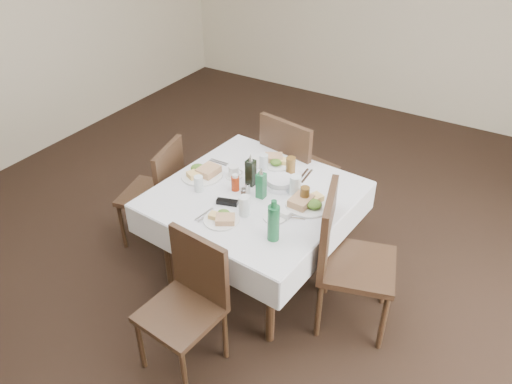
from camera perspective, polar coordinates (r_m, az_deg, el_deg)
ground_plane at (r=3.97m, az=-0.74°, el=-9.03°), size 7.00×7.00×0.00m
room_shell at (r=3.06m, az=-0.98°, el=15.01°), size 6.04×7.04×2.80m
dining_table at (r=3.52m, az=-0.15°, el=-1.22°), size 1.36×1.36×0.76m
chair_north at (r=4.12m, az=4.28°, el=3.04°), size 0.57×0.57×1.03m
chair_south at (r=3.08m, az=-7.62°, el=-11.70°), size 0.47×0.47×0.91m
chair_east at (r=3.30m, az=9.99°, el=-6.88°), size 0.60×0.60×1.01m
chair_west at (r=4.02m, az=-10.99°, el=0.40°), size 0.52×0.52×0.91m
meal_north at (r=3.80m, az=2.39°, el=3.57°), size 0.25×0.25×0.06m
meal_south at (r=3.21m, az=-3.86°, el=-2.99°), size 0.23×0.23×0.05m
meal_east at (r=3.35m, az=5.92°, el=-1.22°), size 0.31×0.31×0.07m
meal_west at (r=3.67m, az=-6.14°, el=2.24°), size 0.31×0.31×0.07m
side_plate_a at (r=3.80m, az=-0.15°, el=3.32°), size 0.16×0.16×0.01m
side_plate_b at (r=3.23m, az=2.12°, el=-2.91°), size 0.15×0.15×0.01m
water_n at (r=3.71m, az=0.90°, el=3.45°), size 0.06×0.06×0.12m
water_s at (r=3.23m, az=-1.33°, el=-1.58°), size 0.07×0.07×0.14m
water_e at (r=3.42m, az=4.50°, el=0.73°), size 0.08×0.08×0.15m
water_w at (r=3.48m, az=-6.56°, el=0.94°), size 0.06×0.06×0.12m
iced_tea_a at (r=3.64m, az=3.98°, el=2.92°), size 0.07×0.07×0.15m
iced_tea_b at (r=3.34m, az=5.58°, el=-0.44°), size 0.06×0.06×0.13m
bread_basket at (r=3.52m, az=2.78°, el=1.05°), size 0.21×0.21×0.07m
oil_cruet_dark at (r=3.50m, az=-0.61°, el=2.34°), size 0.06×0.06×0.25m
oil_cruet_green at (r=3.37m, az=0.59°, el=0.87°), size 0.06×0.06×0.24m
ketchup_bottle at (r=3.47m, az=-2.38°, el=1.06°), size 0.06×0.06×0.12m
salt_shaker at (r=3.45m, az=-0.98°, el=0.39°), size 0.03×0.03×0.08m
pepper_shaker at (r=3.40m, az=-1.46°, el=-0.15°), size 0.03×0.03×0.08m
coffee_mug at (r=3.63m, az=-2.54°, el=2.27°), size 0.13×0.12×0.09m
sunglasses at (r=3.36m, az=-3.31°, el=-1.16°), size 0.15×0.09×0.03m
green_bottle at (r=2.99m, az=2.01°, el=-3.49°), size 0.07×0.07×0.28m
sugar_caddy at (r=3.24m, az=3.14°, el=-2.47°), size 0.10×0.07×0.05m
cutlery_n at (r=3.66m, az=5.61°, el=1.84°), size 0.06×0.20×0.01m
cutlery_s at (r=3.27m, az=-5.78°, el=-2.64°), size 0.06×0.18×0.01m
cutlery_e at (r=3.25m, az=4.23°, el=-2.85°), size 0.17×0.10×0.01m
cutlery_w at (r=3.82m, az=-4.27°, el=3.39°), size 0.16×0.04×0.01m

